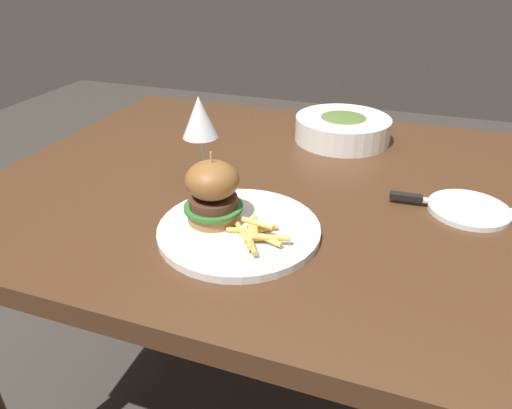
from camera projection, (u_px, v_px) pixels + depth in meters
The scene contains 8 objects.
dining_table at pixel (283, 216), 1.00m from camera, with size 1.21×0.93×0.74m.
main_plate at pixel (239, 230), 0.77m from camera, with size 0.28×0.28×0.01m, color white.
burger_sandwich at pixel (213, 192), 0.76m from camera, with size 0.10×0.10×0.13m.
fries_pile at pixel (256, 234), 0.73m from camera, with size 0.11×0.10×0.02m.
wine_glass at pixel (200, 120), 0.90m from camera, with size 0.07×0.07×0.18m.
bread_plate at pixel (469, 209), 0.84m from camera, with size 0.15×0.15×0.01m, color white.
table_knife at pixel (440, 201), 0.85m from camera, with size 0.23×0.03×0.01m.
soup_bowl at pixel (342, 128), 1.14m from camera, with size 0.24×0.24×0.07m.
Camera 1 is at (0.23, -0.83, 1.16)m, focal length 32.00 mm.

